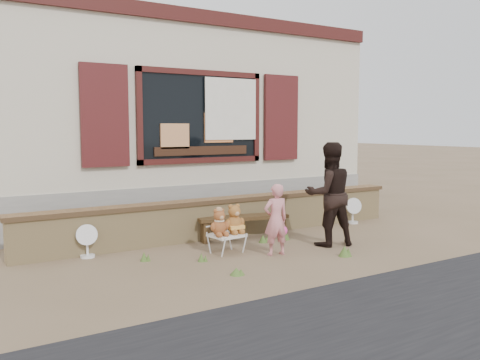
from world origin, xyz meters
TOP-DOWN VIEW (x-y plane):
  - ground at (0.00, 0.00)m, footprint 80.00×80.00m
  - shopfront at (0.00, 4.49)m, footprint 8.04×5.13m
  - brick_wall at (0.00, 1.00)m, footprint 7.10×0.36m
  - bench at (0.09, 0.64)m, footprint 1.57×0.63m
  - folding_chair at (-0.62, -0.04)m, footprint 0.51×0.47m
  - teddy_bear_left at (-0.76, -0.05)m, footprint 0.33×0.29m
  - teddy_bear_right at (-0.48, -0.02)m, footprint 0.36×0.32m
  - child at (-0.07, -0.50)m, footprint 0.41×0.30m
  - adult at (1.00, -0.43)m, footprint 0.92×0.80m
  - fan_left at (-2.45, 0.79)m, footprint 0.31×0.21m
  - fan_right at (2.63, 0.71)m, footprint 0.33×0.21m
  - grass_tufts at (-0.05, -0.39)m, footprint 2.70×1.51m

SIDE VIEW (x-z plane):
  - ground at x=0.00m, z-range 0.00..0.00m
  - grass_tufts at x=-0.05m, z-range -0.01..0.15m
  - fan_left at x=-2.45m, z-range 0.00..0.49m
  - fan_right at x=2.63m, z-range 0.00..0.50m
  - folding_chair at x=-0.62m, z-range 0.12..0.40m
  - bench at x=0.09m, z-range 0.09..0.48m
  - brick_wall at x=0.00m, z-range 0.01..0.67m
  - teddy_bear_left at x=-0.76m, z-range 0.28..0.69m
  - teddy_bear_right at x=-0.48m, z-range 0.28..0.73m
  - child at x=-0.07m, z-range 0.00..1.05m
  - adult at x=1.00m, z-range 0.00..1.63m
  - shopfront at x=0.00m, z-range 0.00..4.00m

